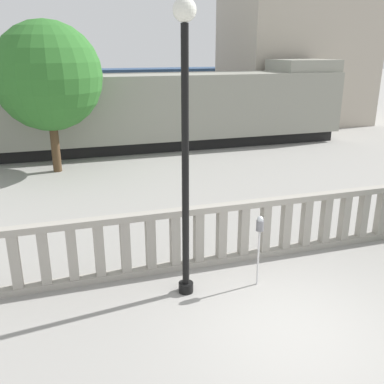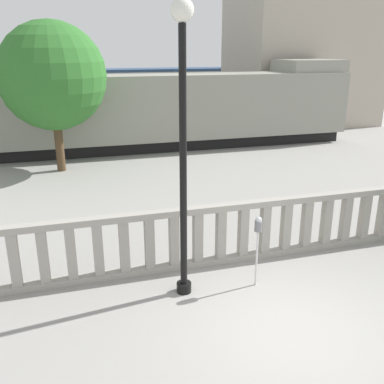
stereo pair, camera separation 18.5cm
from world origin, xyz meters
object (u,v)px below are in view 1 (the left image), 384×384
object	(u,v)px
lamppost	(185,127)
tree_left	(48,77)
train_near	(140,110)
train_far	(88,92)
parking_meter	(260,231)

from	to	relation	value
lamppost	tree_left	distance (m)	10.40
lamppost	train_near	size ratio (longest dim) A/B	0.26
lamppost	train_far	world-z (taller)	lamppost
lamppost	train_near	xyz separation A→B (m)	(1.66, 13.21, -1.51)
train_near	tree_left	bearing A→B (deg)	-142.33
train_near	parking_meter	bearing A→B (deg)	-90.69
lamppost	train_far	distance (m)	24.96
tree_left	train_near	bearing A→B (deg)	37.67
lamppost	parking_meter	size ratio (longest dim) A/B	3.59
train_near	train_far	bearing A→B (deg)	97.50
lamppost	train_near	bearing A→B (deg)	82.83
lamppost	parking_meter	xyz separation A→B (m)	(1.50, -0.17, -2.16)
tree_left	train_far	bearing A→B (deg)	80.57
lamppost	train_far	bearing A→B (deg)	89.72
train_far	lamppost	bearing A→B (deg)	-90.28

